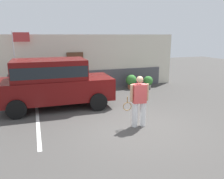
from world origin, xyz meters
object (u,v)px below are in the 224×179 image
tennis_player_man (139,101)px  potted_plant_secondary (148,82)px  parked_suv (54,81)px  potted_plant_by_porch (131,81)px  flag_pole (18,52)px

tennis_player_man → potted_plant_secondary: size_ratio=2.41×
parked_suv → potted_plant_by_porch: bearing=26.6°
tennis_player_man → potted_plant_secondary: (2.95, 4.87, -0.49)m
potted_plant_by_porch → tennis_player_man: bearing=-111.3°
tennis_player_man → flag_pole: size_ratio=0.54×
potted_plant_secondary → flag_pole: (-6.84, 0.70, 1.80)m
parked_suv → tennis_player_man: bearing=-49.6°
tennis_player_man → flag_pole: 6.92m
flag_pole → potted_plant_secondary: bearing=-5.8°
parked_suv → potted_plant_secondary: 5.77m
flag_pole → parked_suv: bearing=-60.8°
tennis_player_man → potted_plant_by_porch: tennis_player_man is taller
parked_suv → potted_plant_by_porch: (4.47, 2.11, -0.70)m
parked_suv → tennis_player_man: (2.47, -3.03, -0.26)m
parked_suv → flag_pole: (-1.42, 2.54, 1.05)m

